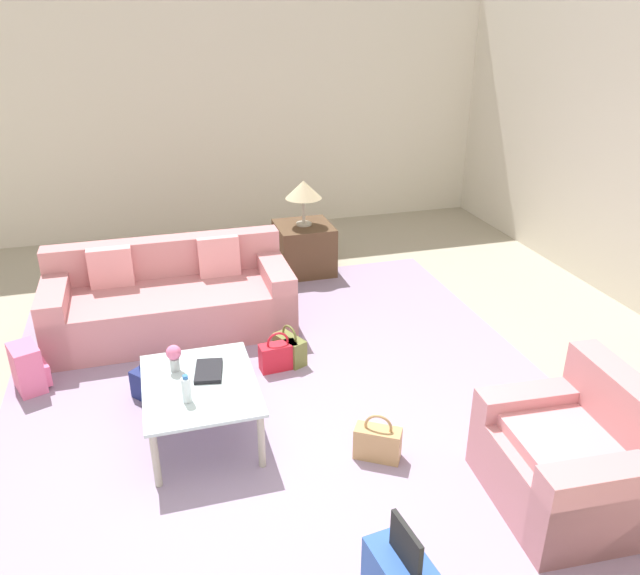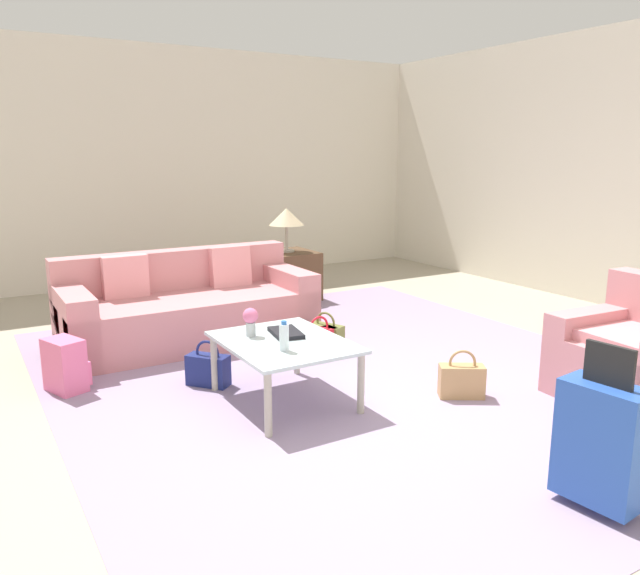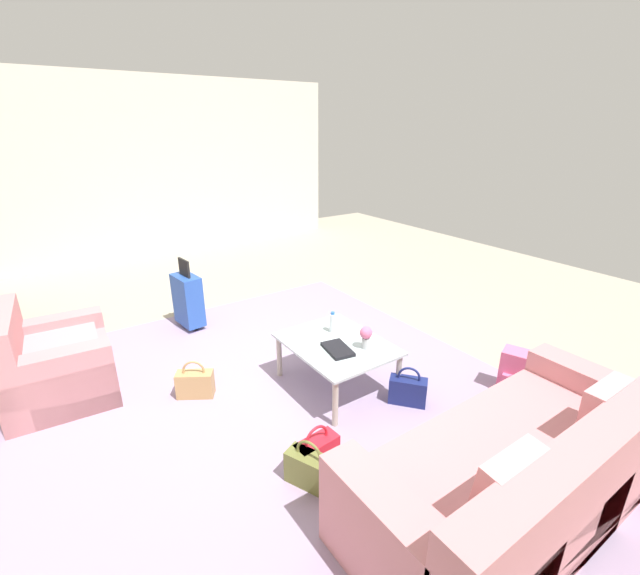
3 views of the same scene
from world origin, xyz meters
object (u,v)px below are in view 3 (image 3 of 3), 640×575
at_px(handbag_navy, 408,390).
at_px(handbag_tan, 195,383).
at_px(suitcase_blue, 188,299).
at_px(backpack_pink, 518,373).
at_px(armchair, 50,367).
at_px(handbag_olive, 309,469).
at_px(water_bottle, 333,323).
at_px(couch, 528,479).
at_px(coffee_table, 337,348).
at_px(flower_vase, 366,335).
at_px(handbag_red, 317,453).
at_px(coffee_table_book, 338,349).

relative_size(handbag_navy, handbag_tan, 1.00).
distance_m(suitcase_blue, backpack_pink, 3.61).
distance_m(armchair, handbag_olive, 2.52).
bearing_deg(water_bottle, couch, 180.00).
height_order(coffee_table, handbag_navy, coffee_table).
xyz_separation_m(flower_vase, backpack_pink, (-0.78, -1.14, -0.38)).
bearing_deg(handbag_red, handbag_navy, -80.61).
bearing_deg(couch, coffee_table_book, 6.14).
bearing_deg(suitcase_blue, couch, -168.09).
distance_m(handbag_red, handbag_olive, 0.16).
xyz_separation_m(handbag_red, handbag_olive, (-0.09, 0.12, 0.00)).
distance_m(handbag_red, handbag_tan, 1.39).
bearing_deg(handbag_navy, flower_vase, 30.45).
distance_m(suitcase_blue, handbag_red, 2.76).
xyz_separation_m(coffee_table, handbag_red, (-0.75, 0.73, -0.27)).
bearing_deg(water_bottle, handbag_olive, 137.51).
relative_size(handbag_red, handbag_olive, 1.00).
distance_m(couch, suitcase_blue, 3.88).
distance_m(handbag_red, handbag_navy, 1.10).
distance_m(coffee_table_book, suitcase_blue, 2.21).
height_order(coffee_table, handbag_olive, coffee_table).
bearing_deg(couch, coffee_table, 3.19).
height_order(suitcase_blue, handbag_red, suitcase_blue).
height_order(coffee_table, handbag_tan, coffee_table).
bearing_deg(handbag_navy, handbag_red, 99.39).
height_order(coffee_table_book, handbag_navy, coffee_table_book).
bearing_deg(suitcase_blue, coffee_table_book, -163.70).
relative_size(couch, armchair, 2.20).
relative_size(handbag_red, handbag_navy, 1.00).
xyz_separation_m(coffee_table_book, suitcase_blue, (2.12, 0.62, -0.11)).
distance_m(couch, coffee_table, 1.80).
bearing_deg(coffee_table, handbag_olive, 134.56).
distance_m(coffee_table, handbag_tan, 1.30).
distance_m(couch, flower_vase, 1.60).
bearing_deg(handbag_tan, handbag_red, -163.02).
height_order(flower_vase, handbag_olive, flower_vase).
xyz_separation_m(couch, handbag_tan, (2.38, 1.23, -0.16)).
bearing_deg(handbag_navy, coffee_table, 31.98).
bearing_deg(coffee_table_book, backpack_pink, -112.69).
relative_size(coffee_table, suitcase_blue, 1.18).
bearing_deg(coffee_table, water_bottle, -26.57).
bearing_deg(handbag_tan, couch, -152.61).
distance_m(flower_vase, handbag_red, 1.11).
distance_m(couch, backpack_pink, 1.43).
relative_size(couch, handbag_navy, 6.30).
relative_size(water_bottle, suitcase_blue, 0.24).
xyz_separation_m(couch, handbag_olive, (0.96, 0.95, -0.16)).
distance_m(coffee_table_book, flower_vase, 0.27).
distance_m(suitcase_blue, handbag_olive, 2.85).
xyz_separation_m(couch, water_bottle, (1.99, -0.00, 0.25)).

